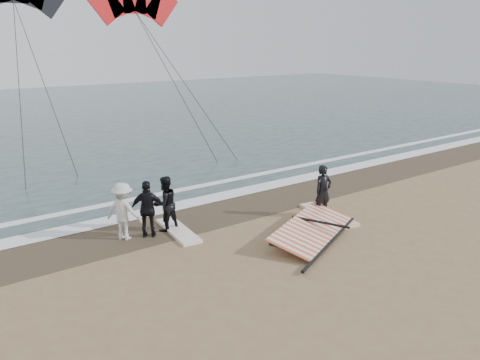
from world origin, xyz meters
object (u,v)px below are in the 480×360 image
object	(u,v)px
board_cream	(178,231)
man_main	(323,191)
sail_rig	(309,231)
board_white	(328,214)

from	to	relation	value
board_cream	man_main	bearing A→B (deg)	-13.76
man_main	sail_rig	world-z (taller)	man_main
man_main	board_cream	world-z (taller)	man_main
board_white	sail_rig	distance (m)	2.09
sail_rig	board_cream	bearing A→B (deg)	139.76
board_cream	board_white	bearing A→B (deg)	-14.28
board_white	board_cream	size ratio (longest dim) A/B	1.08
board_white	sail_rig	xyz separation A→B (m)	(-1.86, -0.93, 0.14)
man_main	board_white	xyz separation A→B (m)	(0.20, -0.12, -0.89)
man_main	board_white	distance (m)	0.92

